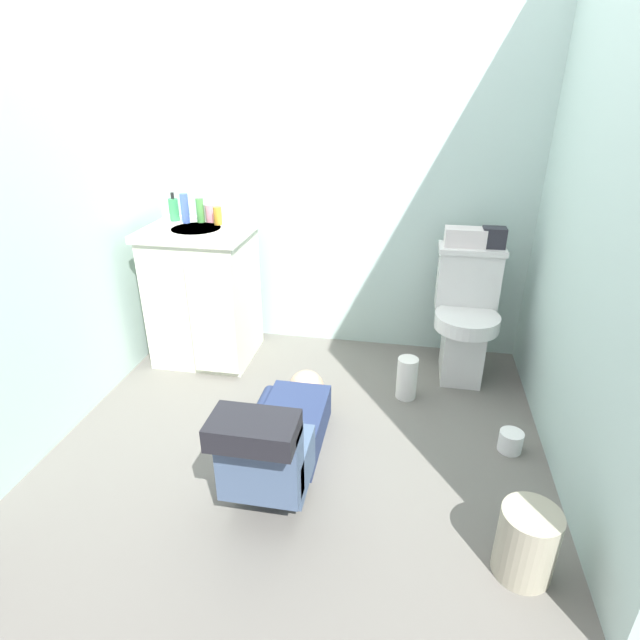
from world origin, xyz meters
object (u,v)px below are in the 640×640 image
Objects in this scene: person_plumber at (281,435)px; bottle_pink at (210,213)px; bottle_blue at (185,208)px; vanity_cabinet at (204,293)px; bottle_amber at (218,216)px; paper_towel_roll at (407,378)px; tissue_box at (465,237)px; toiletry_bag at (494,237)px; bottle_white at (233,208)px; trash_can at (526,543)px; toilet_paper_roll at (510,441)px; soap_dispenser at (174,209)px; faucet at (206,213)px; bottle_green at (200,210)px; toilet at (465,316)px.

person_plumber is 10.56× the size of bottle_pink.
vanity_cabinet is at bearing -40.67° from bottle_blue.
bottle_amber reaches higher than paper_towel_roll.
tissue_box is 0.15m from toiletry_bag.
bottle_white reaches higher than trash_can.
bottle_blue is at bearing 158.77° from toilet_paper_roll.
tissue_box is at bearing 97.06° from trash_can.
soap_dispenser is 0.36m from bottle_white.
faucet is at bearing 148.26° from bottle_amber.
bottle_pink is (0.05, 0.02, -0.02)m from bottle_green.
toilet_paper_roll is at bearing -22.90° from bottle_green.
bottle_pink reaches higher than toilet.
bottle_blue reaches higher than bottle_white.
bottle_amber reaches higher than toilet.
toiletry_bag is (1.64, 0.01, -0.06)m from faucet.
tissue_box is 2.16× the size of bottle_amber.
toilet_paper_roll is at bearing -23.39° from bottle_amber.
toiletry_bag is 1.59m from trash_can.
vanity_cabinet is 1.19m from person_plumber.
toilet is 0.44m from tissue_box.
vanity_cabinet is 4.95× the size of bottle_white.
soap_dispenser is at bearing 172.20° from bottle_amber.
bottle_white is at bearing 153.86° from toilet_paper_roll.
toilet is 0.91× the size of vanity_cabinet.
bottle_green is (-1.52, -0.03, 0.09)m from tissue_box.
bottle_green is 1.27× the size of toilet_paper_roll.
soap_dispenser reaches higher than trash_can.
bottle_blue is at bearing -152.98° from faucet.
bottle_green is 2.08m from toilet_paper_roll.
paper_towel_roll is (1.07, -0.41, -0.78)m from bottle_white.
bottle_pink is (0.22, 0.01, -0.02)m from soap_dispenser.
bottle_blue reaches higher than bottle_amber.
vanity_cabinet is 1.69m from toiletry_bag.
toilet is at bearing -2.16° from soap_dispenser.
toiletry_bag is at bearing 5.28° from vanity_cabinet.
bottle_blue reaches higher than toilet_paper_roll.
trash_can is 1.15× the size of paper_towel_roll.
bottle_white is (0.14, 0.01, 0.03)m from bottle_pink.
trash_can is (1.67, -1.29, -0.28)m from vanity_cabinet.
soap_dispenser is 1.65× the size of bottle_pink.
bottle_blue is at bearing -168.67° from bottle_white.
bottle_pink is (-1.51, 0.08, 0.50)m from toilet.
bottle_green is 0.13m from bottle_amber.
paper_towel_roll is at bearing -11.84° from vanity_cabinet.
vanity_cabinet is 3.02× the size of trash_can.
soap_dispenser is at bearing 146.90° from vanity_cabinet.
person_plumber is 1.07m from toilet_paper_roll.
bottle_amber is (0.29, -0.04, -0.02)m from soap_dispenser.
bottle_blue is 1.66× the size of bottle_amber.
toiletry_bag is 1.23× the size of bottle_pink.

